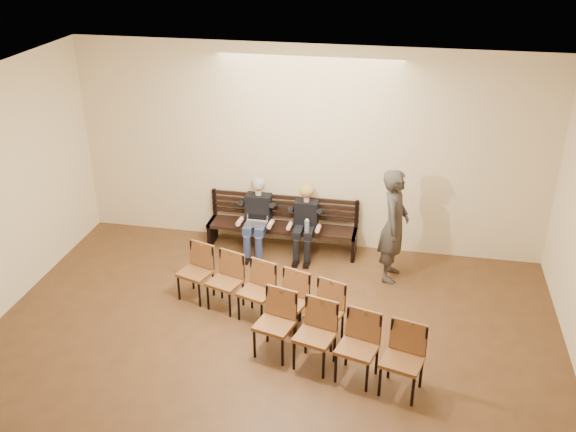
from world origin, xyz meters
name	(u,v)px	position (x,y,z in m)	size (l,w,h in m)	color
room_walls	(242,214)	(0.00, 0.79, 2.54)	(8.02, 10.01, 3.51)	beige
bench	(282,238)	(-0.38, 4.65, 0.23)	(2.60, 0.90, 0.45)	black
seated_man	(257,217)	(-0.78, 4.53, 0.64)	(0.54, 0.74, 1.29)	black
seated_woman	(305,225)	(0.05, 4.53, 0.57)	(0.49, 0.67, 1.13)	black
laptop	(256,225)	(-0.78, 4.36, 0.58)	(0.36, 0.28, 0.26)	silver
water_bottle	(307,232)	(0.12, 4.26, 0.58)	(0.08, 0.08, 0.25)	silver
bag	(286,308)	(0.09, 2.64, 0.15)	(0.42, 0.28, 0.31)	black
passerby	(395,217)	(1.53, 4.08, 1.07)	(0.78, 0.51, 2.14)	#37332D
chair_row_front	(256,293)	(-0.32, 2.54, 0.43)	(2.64, 0.47, 0.86)	brown
chair_row_back	(336,343)	(0.95, 1.57, 0.45)	(2.21, 0.49, 0.91)	brown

